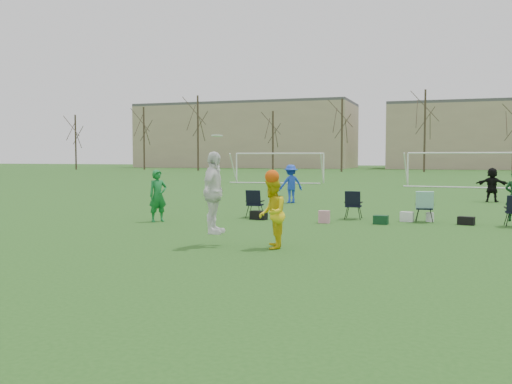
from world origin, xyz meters
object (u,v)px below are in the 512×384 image
at_px(fielder_green_near, 158,196).
at_px(fielder_blue, 291,184).
at_px(fielder_black, 492,185).
at_px(goal_left, 279,159).
at_px(center_contest, 239,201).
at_px(goal_mid, 461,160).

relative_size(fielder_green_near, fielder_blue, 0.97).
distance_m(fielder_black, goal_left, 22.11).
relative_size(fielder_green_near, center_contest, 0.64).
bearing_deg(fielder_black, fielder_blue, 34.09).
height_order(fielder_blue, goal_mid, goal_mid).
bearing_deg(goal_mid, fielder_blue, -109.54).
xyz_separation_m(fielder_green_near, fielder_blue, (2.14, 8.75, 0.03)).
distance_m(fielder_blue, fielder_black, 9.56).
distance_m(fielder_black, center_contest, 17.74).
relative_size(fielder_black, goal_mid, 0.22).
bearing_deg(goal_left, fielder_blue, -77.20).
relative_size(fielder_green_near, fielder_black, 1.05).
relative_size(center_contest, goal_left, 0.36).
xyz_separation_m(fielder_blue, goal_left, (-6.31, 19.65, 1.04)).
bearing_deg(fielder_black, goal_mid, -73.34).
bearing_deg(fielder_green_near, goal_mid, 16.95).
relative_size(fielder_blue, goal_left, 0.24).
relative_size(fielder_black, goal_left, 0.22).
distance_m(goal_left, goal_mid, 14.14).
xyz_separation_m(fielder_blue, center_contest, (2.22, -12.85, 0.21)).
height_order(fielder_blue, goal_left, goal_left).
bearing_deg(goal_mid, fielder_black, -81.27).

